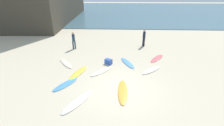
{
  "coord_description": "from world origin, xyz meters",
  "views": [
    {
      "loc": [
        -0.29,
        -8.47,
        5.82
      ],
      "look_at": [
        -0.78,
        3.11,
        0.3
      ],
      "focal_mm": 26.05,
      "sensor_mm": 36.0,
      "label": 1
    }
  ],
  "objects_px": {
    "surfboard_8": "(128,63)",
    "beachgoer_near": "(144,37)",
    "surfboard_2": "(78,73)",
    "surfboard_7": "(101,71)",
    "beach_cooler": "(108,62)",
    "surfboard_3": "(157,58)",
    "surfboard_6": "(78,101)",
    "beachgoer_mid": "(74,40)",
    "surfboard_5": "(151,70)",
    "surfboard_0": "(65,84)",
    "surfboard_4": "(66,63)",
    "surfboard_1": "(123,91)"
  },
  "relations": [
    {
      "from": "beachgoer_mid",
      "to": "beach_cooler",
      "type": "distance_m",
      "value": 5.07
    },
    {
      "from": "surfboard_2",
      "to": "surfboard_0",
      "type": "bearing_deg",
      "value": -88.38
    },
    {
      "from": "surfboard_7",
      "to": "surfboard_1",
      "type": "bearing_deg",
      "value": 163.02
    },
    {
      "from": "surfboard_2",
      "to": "surfboard_5",
      "type": "height_order",
      "value": "same"
    },
    {
      "from": "surfboard_3",
      "to": "surfboard_4",
      "type": "relative_size",
      "value": 0.93
    },
    {
      "from": "surfboard_4",
      "to": "surfboard_7",
      "type": "relative_size",
      "value": 1.11
    },
    {
      "from": "beachgoer_near",
      "to": "surfboard_7",
      "type": "bearing_deg",
      "value": -58.51
    },
    {
      "from": "beachgoer_mid",
      "to": "beach_cooler",
      "type": "relative_size",
      "value": 3.02
    },
    {
      "from": "surfboard_4",
      "to": "surfboard_5",
      "type": "distance_m",
      "value": 6.93
    },
    {
      "from": "beachgoer_near",
      "to": "beach_cooler",
      "type": "relative_size",
      "value": 3.06
    },
    {
      "from": "surfboard_8",
      "to": "beachgoer_near",
      "type": "distance_m",
      "value": 4.83
    },
    {
      "from": "surfboard_0",
      "to": "beach_cooler",
      "type": "xyz_separation_m",
      "value": [
        2.6,
        3.26,
        0.17
      ]
    },
    {
      "from": "surfboard_2",
      "to": "surfboard_8",
      "type": "distance_m",
      "value": 4.16
    },
    {
      "from": "surfboard_0",
      "to": "surfboard_5",
      "type": "xyz_separation_m",
      "value": [
        5.93,
        2.22,
        0.01
      ]
    },
    {
      "from": "surfboard_7",
      "to": "surfboard_4",
      "type": "bearing_deg",
      "value": 18.68
    },
    {
      "from": "beachgoer_mid",
      "to": "surfboard_4",
      "type": "bearing_deg",
      "value": 70.54
    },
    {
      "from": "surfboard_0",
      "to": "surfboard_7",
      "type": "distance_m",
      "value": 2.86
    },
    {
      "from": "surfboard_4",
      "to": "beach_cooler",
      "type": "height_order",
      "value": "beach_cooler"
    },
    {
      "from": "surfboard_2",
      "to": "surfboard_4",
      "type": "height_order",
      "value": "surfboard_2"
    },
    {
      "from": "surfboard_2",
      "to": "surfboard_7",
      "type": "xyz_separation_m",
      "value": [
        1.68,
        0.34,
        0.0
      ]
    },
    {
      "from": "surfboard_1",
      "to": "surfboard_2",
      "type": "bearing_deg",
      "value": 146.45
    },
    {
      "from": "surfboard_5",
      "to": "surfboard_2",
      "type": "bearing_deg",
      "value": -124.6
    },
    {
      "from": "surfboard_0",
      "to": "surfboard_5",
      "type": "height_order",
      "value": "surfboard_5"
    },
    {
      "from": "beachgoer_near",
      "to": "surfboard_2",
      "type": "bearing_deg",
      "value": -66.85
    },
    {
      "from": "surfboard_8",
      "to": "beach_cooler",
      "type": "height_order",
      "value": "beach_cooler"
    },
    {
      "from": "surfboard_5",
      "to": "surfboard_6",
      "type": "bearing_deg",
      "value": -92.04
    },
    {
      "from": "surfboard_4",
      "to": "surfboard_6",
      "type": "height_order",
      "value": "surfboard_4"
    },
    {
      "from": "surfboard_3",
      "to": "surfboard_4",
      "type": "bearing_deg",
      "value": -134.21
    },
    {
      "from": "surfboard_8",
      "to": "beachgoer_mid",
      "type": "xyz_separation_m",
      "value": [
        -5.27,
        3.2,
        0.94
      ]
    },
    {
      "from": "surfboard_1",
      "to": "surfboard_5",
      "type": "distance_m",
      "value": 3.62
    },
    {
      "from": "surfboard_2",
      "to": "surfboard_3",
      "type": "xyz_separation_m",
      "value": [
        6.34,
        2.94,
        -0.01
      ]
    },
    {
      "from": "surfboard_2",
      "to": "surfboard_6",
      "type": "distance_m",
      "value": 3.31
    },
    {
      "from": "beachgoer_near",
      "to": "surfboard_0",
      "type": "bearing_deg",
      "value": -62.93
    },
    {
      "from": "surfboard_3",
      "to": "surfboard_6",
      "type": "bearing_deg",
      "value": -96.08
    },
    {
      "from": "surfboard_0",
      "to": "surfboard_7",
      "type": "xyz_separation_m",
      "value": [
        2.15,
        1.88,
        0.01
      ]
    },
    {
      "from": "surfboard_2",
      "to": "surfboard_6",
      "type": "bearing_deg",
      "value": -58.27
    },
    {
      "from": "surfboard_8",
      "to": "beachgoer_near",
      "type": "relative_size",
      "value": 1.28
    },
    {
      "from": "surfboard_0",
      "to": "surfboard_8",
      "type": "bearing_deg",
      "value": -107.83
    },
    {
      "from": "surfboard_1",
      "to": "surfboard_5",
      "type": "xyz_separation_m",
      "value": [
        2.23,
        2.85,
        0.0
      ]
    },
    {
      "from": "surfboard_7",
      "to": "surfboard_8",
      "type": "distance_m",
      "value": 2.56
    },
    {
      "from": "surfboard_0",
      "to": "surfboard_4",
      "type": "bearing_deg",
      "value": -40.9
    },
    {
      "from": "surfboard_6",
      "to": "beachgoer_mid",
      "type": "bearing_deg",
      "value": 134.72
    },
    {
      "from": "surfboard_5",
      "to": "beachgoer_mid",
      "type": "height_order",
      "value": "beachgoer_mid"
    },
    {
      "from": "surfboard_4",
      "to": "surfboard_5",
      "type": "bearing_deg",
      "value": -45.5
    },
    {
      "from": "surfboard_5",
      "to": "beach_cooler",
      "type": "distance_m",
      "value": 3.49
    },
    {
      "from": "surfboard_1",
      "to": "beachgoer_mid",
      "type": "xyz_separation_m",
      "value": [
        -4.79,
        7.28,
        0.94
      ]
    },
    {
      "from": "surfboard_2",
      "to": "surfboard_5",
      "type": "bearing_deg",
      "value": 25.77
    },
    {
      "from": "surfboard_0",
      "to": "surfboard_4",
      "type": "distance_m",
      "value": 3.3
    },
    {
      "from": "beachgoer_mid",
      "to": "beach_cooler",
      "type": "height_order",
      "value": "beachgoer_mid"
    },
    {
      "from": "beachgoer_near",
      "to": "beach_cooler",
      "type": "xyz_separation_m",
      "value": [
        -3.44,
        -4.53,
        -0.79
      ]
    }
  ]
}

